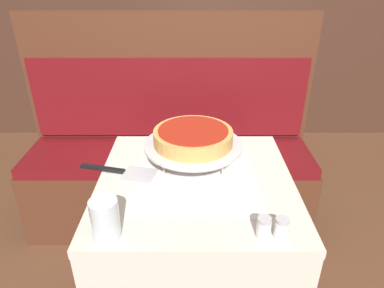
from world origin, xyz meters
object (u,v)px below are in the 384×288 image
dining_table_rear (209,81)px  water_glass_near (104,218)px  booth_bench (169,167)px  deep_dish_pizza (192,137)px  condiment_caddy (220,65)px  pepper_shaker (280,227)px  pizza_pan_stand (192,146)px  pizza_server (120,172)px  salt_shaker (263,227)px  dining_table_front (194,203)px

dining_table_rear → water_glass_near: bearing=-102.2°
booth_bench → dining_table_rear: bearing=71.3°
dining_table_rear → deep_dish_pizza: 1.43m
deep_dish_pizza → condiment_caddy: condiment_caddy is taller
pepper_shaker → condiment_caddy: (-0.04, 1.73, 0.01)m
pizza_pan_stand → pizza_server: 0.28m
pizza_server → salt_shaker: size_ratio=4.85×
water_glass_near → condiment_caddy: size_ratio=0.69×
dining_table_front → pepper_shaker: (0.24, -0.29, 0.14)m
booth_bench → pizza_server: size_ratio=5.36×
dining_table_front → pizza_server: bearing=171.1°
booth_bench → salt_shaker: bearing=-71.3°
dining_table_rear → water_glass_near: water_glass_near is taller
pepper_shaker → salt_shaker: bearing=180.0°
dining_table_rear → pizza_pan_stand: 1.42m
booth_bench → pizza_pan_stand: bearing=-77.5°
dining_table_rear → booth_bench: booth_bench is taller
pizza_pan_stand → water_glass_near: bearing=-123.5°
booth_bench → dining_table_front: bearing=-78.3°
salt_shaker → pepper_shaker: 0.05m
water_glass_near → salt_shaker: bearing=-0.5°
booth_bench → deep_dish_pizza: size_ratio=5.51×
pizza_server → condiment_caddy: (0.47, 1.39, 0.04)m
dining_table_front → pepper_shaker: bearing=-50.4°
pizza_pan_stand → water_glass_near: water_glass_near is taller
pepper_shaker → dining_table_front: bearing=129.6°
deep_dish_pizza → water_glass_near: bearing=-123.5°
salt_shaker → pepper_shaker: bearing=0.0°
booth_bench → water_glass_near: size_ratio=13.70×
booth_bench → deep_dish_pizza: booth_bench is taller
dining_table_rear → deep_dish_pizza: bearing=-95.6°
pizza_server → deep_dish_pizza: bearing=9.5°
dining_table_front → condiment_caddy: 1.46m
dining_table_rear → pepper_shaker: bearing=-86.4°
water_glass_near → condiment_caddy: (0.45, 1.72, -0.02)m
dining_table_rear → condiment_caddy: size_ratio=4.36×
deep_dish_pizza → water_glass_near: 0.45m
booth_bench → pizza_pan_stand: (0.13, -0.60, 0.46)m
deep_dish_pizza → water_glass_near: size_ratio=2.49×
deep_dish_pizza → booth_bench: bearing=102.5°
booth_bench → pepper_shaker: (0.38, -0.98, 0.40)m
salt_shaker → condiment_caddy: condiment_caddy is taller
dining_table_front → pizza_server: pizza_server is taller
condiment_caddy → deep_dish_pizza: bearing=-98.7°
dining_table_rear → pizza_server: bearing=-105.6°
dining_table_rear → pizza_pan_stand: (-0.14, -1.40, 0.19)m
pizza_pan_stand → booth_bench: bearing=102.5°
booth_bench → water_glass_near: 1.07m
salt_shaker → condiment_caddy: size_ratio=0.37×
salt_shaker → water_glass_near: bearing=179.5°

